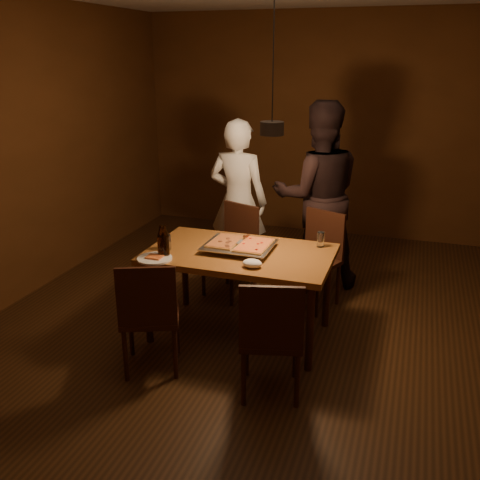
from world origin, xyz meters
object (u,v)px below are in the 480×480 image
(chair_far_right, at_px, (318,250))
(pizza_tray, at_px, (239,247))
(chair_far_left, at_px, (235,241))
(chair_near_right, at_px, (271,329))
(pendant_lamp, at_px, (272,127))
(plate_slice, at_px, (155,258))
(dining_table, at_px, (240,260))
(beer_bottle_a, at_px, (161,241))
(diner_dark, at_px, (318,196))
(beer_bottle_b, at_px, (165,241))
(diner_white, at_px, (238,201))
(chair_near_left, at_px, (149,308))

(chair_far_right, height_order, pizza_tray, chair_far_right)
(chair_far_left, bearing_deg, chair_near_right, 137.71)
(pendant_lamp, bearing_deg, pizza_tray, 178.15)
(chair_near_right, distance_m, plate_slice, 1.17)
(dining_table, bearing_deg, plate_slice, -146.60)
(beer_bottle_a, distance_m, diner_dark, 1.84)
(beer_bottle_a, relative_size, beer_bottle_b, 0.98)
(chair_far_left, height_order, chair_near_right, same)
(beer_bottle_a, height_order, pendant_lamp, pendant_lamp)
(beer_bottle_b, distance_m, pendant_lamp, 1.21)
(dining_table, xyz_separation_m, beer_bottle_a, (-0.56, -0.28, 0.20))
(chair_far_left, xyz_separation_m, beer_bottle_a, (-0.24, -1.08, 0.34))
(dining_table, relative_size, chair_far_right, 2.73)
(chair_far_left, height_order, pendant_lamp, pendant_lamp)
(diner_white, bearing_deg, pendant_lamp, 122.29)
(chair_far_right, distance_m, pendant_lamp, 1.48)
(chair_near_left, bearing_deg, dining_table, 37.43)
(dining_table, xyz_separation_m, pizza_tray, (-0.02, 0.04, 0.10))
(dining_table, distance_m, diner_dark, 1.37)
(chair_far_left, distance_m, beer_bottle_a, 1.16)
(beer_bottle_b, relative_size, pendant_lamp, 0.24)
(chair_near_left, bearing_deg, pizza_tray, 39.65)
(diner_dark, bearing_deg, plate_slice, 39.18)
(beer_bottle_b, bearing_deg, pendant_lamp, 23.06)
(chair_far_right, bearing_deg, beer_bottle_a, 69.01)
(diner_white, bearing_deg, plate_slice, 86.16)
(beer_bottle_b, distance_m, diner_dark, 1.83)
(chair_far_left, xyz_separation_m, beer_bottle_b, (-0.20, -1.10, 0.34))
(diner_white, xyz_separation_m, diner_dark, (0.80, 0.13, 0.09))
(diner_dark, bearing_deg, chair_near_right, 71.92)
(beer_bottle_b, bearing_deg, dining_table, 29.60)
(chair_far_right, height_order, chair_near_right, same)
(chair_far_right, bearing_deg, chair_near_left, 82.36)
(beer_bottle_a, xyz_separation_m, diner_white, (0.15, 1.45, -0.03))
(chair_near_right, relative_size, beer_bottle_a, 2.02)
(dining_table, bearing_deg, beer_bottle_b, -150.40)
(pizza_tray, height_order, diner_dark, diner_dark)
(plate_slice, bearing_deg, chair_far_right, 48.10)
(beer_bottle_a, bearing_deg, diner_dark, 58.95)
(dining_table, xyz_separation_m, chair_near_right, (0.49, -0.80, -0.14))
(chair_far_right, distance_m, diner_white, 1.02)
(chair_near_right, distance_m, pizza_tray, 1.00)
(beer_bottle_b, bearing_deg, pizza_tray, 33.53)
(beer_bottle_a, bearing_deg, chair_near_right, -25.98)
(pendant_lamp, bearing_deg, chair_near_right, -73.41)
(chair_far_left, bearing_deg, pendant_lamp, 147.04)
(chair_near_right, bearing_deg, beer_bottle_a, 139.37)
(dining_table, relative_size, chair_near_left, 2.72)
(chair_far_right, bearing_deg, diner_white, 2.15)
(chair_near_right, height_order, beer_bottle_b, beer_bottle_b)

